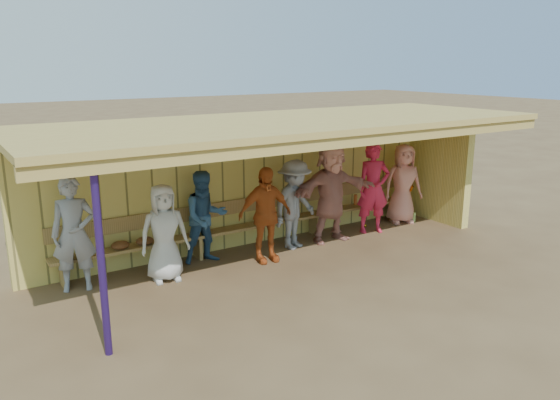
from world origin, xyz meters
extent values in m
plane|color=brown|center=(0.00, 0.00, 0.00)|extent=(90.00, 90.00, 0.00)
imported|color=gray|center=(-3.43, 0.81, 0.89)|extent=(0.74, 0.59, 1.79)
imported|color=silver|center=(-2.14, 0.42, 0.79)|extent=(0.83, 0.60, 1.58)
imported|color=#2D547D|center=(-1.24, 0.81, 0.81)|extent=(0.84, 0.68, 1.63)
imported|color=#BC531E|center=(-0.35, 0.29, 0.85)|extent=(1.03, 0.50, 1.69)
imported|color=gray|center=(0.49, 0.60, 0.84)|extent=(1.23, 0.94, 1.69)
imported|color=tan|center=(1.31, 0.56, 0.99)|extent=(1.86, 0.66, 1.98)
imported|color=#CD2041|center=(2.39, 0.54, 0.93)|extent=(0.79, 0.66, 1.86)
imported|color=#DF8C7D|center=(3.43, 0.73, 0.86)|extent=(0.99, 0.83, 1.73)
cube|color=#D0BC59|center=(0.00, 1.35, 1.20)|extent=(8.60, 0.20, 2.40)
cube|color=#D0BC59|center=(4.20, 0.45, 1.20)|extent=(0.20, 1.62, 2.40)
cube|color=#B19548|center=(0.00, 0.00, 2.45)|extent=(8.80, 3.20, 0.10)
cube|color=#B19548|center=(0.00, -1.50, 2.32)|extent=(8.80, 0.10, 0.18)
cube|color=#B19548|center=(-3.80, 0.00, 2.31)|extent=(0.08, 3.00, 0.16)
cube|color=#B19548|center=(-2.85, 0.00, 2.31)|extent=(0.08, 3.00, 0.16)
cube|color=#B19548|center=(-1.90, 0.00, 2.31)|extent=(0.08, 3.00, 0.16)
cube|color=#B19548|center=(-0.95, 0.00, 2.31)|extent=(0.08, 3.00, 0.16)
cube|color=#B19548|center=(0.00, 0.00, 2.31)|extent=(0.08, 3.00, 0.16)
cube|color=#B19548|center=(0.95, 0.00, 2.31)|extent=(0.08, 3.00, 0.16)
cube|color=#B19548|center=(1.90, 0.00, 2.31)|extent=(0.08, 3.00, 0.16)
cube|color=#B19548|center=(2.85, 0.00, 2.31)|extent=(0.08, 3.00, 0.16)
cube|color=#B19548|center=(3.80, 0.00, 2.31)|extent=(0.08, 3.00, 0.16)
cylinder|color=navy|center=(-3.60, -1.40, 1.20)|extent=(0.09, 0.09, 2.40)
cube|color=#9F7E44|center=(0.00, 1.06, 0.42)|extent=(7.60, 0.32, 0.05)
cube|color=#9F7E44|center=(0.00, 1.22, 0.80)|extent=(7.60, 0.04, 0.26)
cube|color=#9F7E44|center=(-3.60, 1.06, 0.20)|extent=(0.06, 0.29, 0.40)
cube|color=#9F7E44|center=(-1.29, 1.06, 0.20)|extent=(0.06, 0.29, 0.40)
cube|color=#9F7E44|center=(1.29, 1.06, 0.20)|extent=(0.06, 0.29, 0.40)
cube|color=#9F7E44|center=(3.60, 1.06, 0.20)|extent=(0.06, 0.29, 0.40)
cylinder|color=orange|center=(3.65, 0.86, 0.40)|extent=(0.13, 0.41, 0.80)
sphere|color=gold|center=(2.49, 0.86, 0.04)|extent=(0.08, 0.08, 0.08)
ellipsoid|color=#593319|center=(-2.27, 1.01, 0.52)|extent=(0.30, 0.24, 0.14)
ellipsoid|color=#593319|center=(-2.68, 1.01, 0.52)|extent=(0.30, 0.24, 0.14)
ellipsoid|color=#593319|center=(0.08, 1.01, 0.52)|extent=(0.30, 0.24, 0.14)
cylinder|color=#ACD66B|center=(0.73, 1.11, 0.56)|extent=(0.07, 0.07, 0.22)
cylinder|color=orange|center=(2.42, 1.11, 0.56)|extent=(0.07, 0.07, 0.22)
cylinder|color=#92BC5E|center=(3.65, 0.56, 0.11)|extent=(0.07, 0.07, 0.22)
camera|label=1|loc=(-5.09, -7.49, 3.42)|focal=35.00mm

